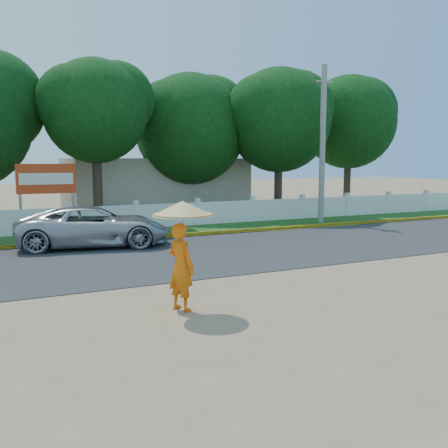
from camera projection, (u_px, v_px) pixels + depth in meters
name	position (u px, v px, depth m)	size (l,w,h in m)	color
ground	(258.00, 284.00, 12.63)	(120.00, 120.00, 0.00)	#9E8460
road	(192.00, 254.00, 16.65)	(60.00, 7.00, 0.02)	#38383A
grass_verge	(146.00, 233.00, 21.35)	(60.00, 3.50, 0.03)	#2D601E
curb	(158.00, 237.00, 19.82)	(40.00, 0.18, 0.16)	yellow
fence	(136.00, 217.00, 22.57)	(40.00, 0.10, 1.10)	silver
building_near	(154.00, 185.00, 29.81)	(10.00, 6.00, 3.20)	#B7AD99
utility_pole	(323.00, 145.00, 24.50)	(0.28, 0.28, 7.67)	gray
vehicle	(94.00, 226.00, 17.95)	(2.46, 5.34, 1.48)	#AAACB2
monk_with_parasol	(182.00, 240.00, 10.25)	(1.26, 1.26, 2.29)	#DC5E0B
billboard	(46.00, 182.00, 21.78)	(2.50, 0.13, 2.95)	gray
tree_row	(159.00, 122.00, 25.54)	(34.86, 8.13, 8.42)	#473828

